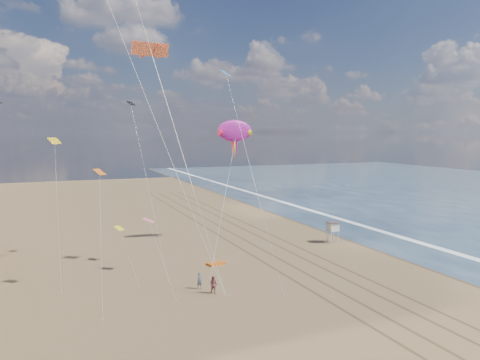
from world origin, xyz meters
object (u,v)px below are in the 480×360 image
object	(u,v)px
lifeguard_stand	(333,227)
kite_flyer_a	(200,281)
grounded_kite	(216,264)
show_kite	(235,131)
kite_flyer_b	(213,285)

from	to	relation	value
lifeguard_stand	kite_flyer_a	size ratio (longest dim) A/B	1.74
grounded_kite	kite_flyer_a	size ratio (longest dim) A/B	1.19
kite_flyer_a	show_kite	bearing A→B (deg)	47.56
lifeguard_stand	grounded_kite	bearing A→B (deg)	-167.51
grounded_kite	show_kite	xyz separation A→B (m)	(6.66, 10.74, 15.38)
lifeguard_stand	kite_flyer_a	xyz separation A→B (m)	(-23.00, -11.54, -1.40)
kite_flyer_b	lifeguard_stand	bearing A→B (deg)	72.69
lifeguard_stand	kite_flyer_a	distance (m)	25.77
grounded_kite	show_kite	bearing A→B (deg)	44.49
grounded_kite	kite_flyer_a	bearing A→B (deg)	-133.71
grounded_kite	kite_flyer_b	world-z (taller)	kite_flyer_b
show_kite	kite_flyer_a	xyz separation A→B (m)	(-10.92, -18.13, -14.66)
lifeguard_stand	kite_flyer_a	world-z (taller)	lifeguard_stand
grounded_kite	lifeguard_stand	bearing A→B (deg)	-1.23
grounded_kite	kite_flyer_a	world-z (taller)	kite_flyer_a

